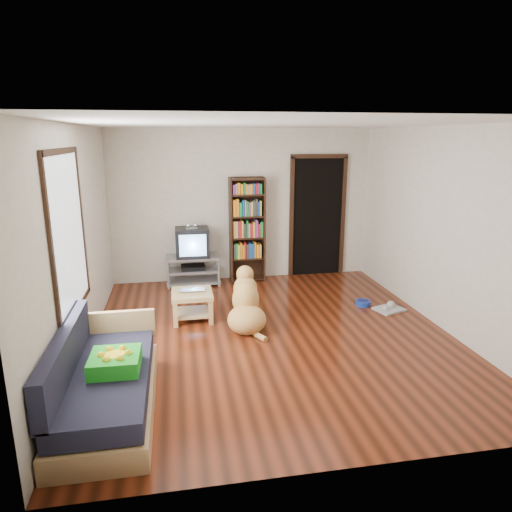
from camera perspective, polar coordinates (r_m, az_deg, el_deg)
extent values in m
plane|color=#612310|center=(5.94, 2.04, -9.73)|extent=(5.00, 5.00, 0.00)
plane|color=white|center=(5.41, 2.29, 16.20)|extent=(5.00, 5.00, 0.00)
plane|color=beige|center=(7.96, -1.68, 6.32)|extent=(4.50, 0.00, 4.50)
plane|color=beige|center=(3.23, 11.65, -6.59)|extent=(4.50, 0.00, 4.50)
plane|color=beige|center=(5.52, -21.32, 1.58)|extent=(0.00, 5.00, 5.00)
plane|color=beige|center=(6.39, 22.30, 3.16)|extent=(0.00, 5.00, 5.00)
cube|color=green|center=(4.40, -17.19, -12.53)|extent=(0.45, 0.45, 0.15)
imported|color=white|center=(6.28, -8.02, -4.43)|extent=(0.37, 0.25, 0.03)
cylinder|color=#163497|center=(7.06, 13.23, -5.74)|extent=(0.22, 0.22, 0.08)
cube|color=#A4A4A4|center=(6.98, 16.30, -6.41)|extent=(0.48, 0.43, 0.03)
cube|color=white|center=(5.00, -22.41, 2.54)|extent=(0.02, 1.30, 1.60)
cube|color=black|center=(4.91, -23.30, 11.94)|extent=(0.03, 1.42, 0.06)
cube|color=black|center=(5.22, -21.48, -6.29)|extent=(0.03, 1.42, 0.06)
cube|color=black|center=(4.33, -24.20, 0.63)|extent=(0.03, 0.06, 1.70)
cube|color=black|center=(5.67, -20.94, 4.01)|extent=(0.03, 0.06, 1.70)
cube|color=black|center=(8.29, 7.65, 4.78)|extent=(0.90, 0.02, 2.10)
cube|color=black|center=(8.14, 4.45, 4.69)|extent=(0.07, 0.05, 2.14)
cube|color=black|center=(8.43, 10.81, 4.82)|extent=(0.07, 0.05, 2.14)
cube|color=black|center=(8.16, 7.95, 12.26)|extent=(1.03, 0.05, 0.07)
cube|color=#99999E|center=(7.80, -7.92, -0.14)|extent=(0.90, 0.45, 0.04)
cube|color=#99999E|center=(7.86, -7.86, -1.76)|extent=(0.86, 0.42, 0.03)
cube|color=#99999E|center=(7.91, -7.81, -3.08)|extent=(0.90, 0.45, 0.04)
cylinder|color=#99999E|center=(7.66, -10.93, -2.32)|extent=(0.04, 0.04, 0.50)
cylinder|color=#99999E|center=(7.69, -4.66, -2.03)|extent=(0.04, 0.04, 0.50)
cylinder|color=#99999E|center=(8.05, -10.91, -1.50)|extent=(0.04, 0.04, 0.50)
cylinder|color=#99999E|center=(8.07, -4.94, -1.23)|extent=(0.04, 0.04, 0.50)
cube|color=black|center=(7.84, -7.87, -1.41)|extent=(0.40, 0.30, 0.07)
cube|color=black|center=(7.73, -7.98, 1.72)|extent=(0.55, 0.48, 0.48)
cube|color=black|center=(7.93, -8.04, 2.04)|extent=(0.40, 0.14, 0.36)
cube|color=#8CBFF2|center=(7.50, -7.90, 1.31)|extent=(0.44, 0.02, 0.36)
cube|color=silver|center=(7.63, -8.03, 3.47)|extent=(0.20, 0.07, 0.02)
sphere|color=silver|center=(7.62, -8.50, 3.78)|extent=(0.09, 0.09, 0.09)
sphere|color=silver|center=(7.63, -7.59, 3.82)|extent=(0.09, 0.09, 0.09)
cube|color=black|center=(7.84, -3.19, 3.21)|extent=(0.03, 0.30, 1.80)
cube|color=black|center=(7.93, 0.91, 3.36)|extent=(0.03, 0.30, 1.80)
cube|color=black|center=(8.01, -1.28, 3.48)|extent=(0.60, 0.02, 1.80)
cube|color=black|center=(8.09, -1.09, -2.76)|extent=(0.56, 0.28, 0.02)
cube|color=black|center=(7.99, -1.11, -0.23)|extent=(0.56, 0.28, 0.03)
cube|color=black|center=(7.90, -1.12, 2.36)|extent=(0.56, 0.28, 0.02)
cube|color=black|center=(7.83, -1.13, 5.01)|extent=(0.56, 0.28, 0.02)
cube|color=black|center=(7.78, -1.15, 7.70)|extent=(0.56, 0.28, 0.02)
cube|color=black|center=(7.75, -1.16, 9.60)|extent=(0.56, 0.28, 0.02)
cube|color=tan|center=(4.59, -17.86, -16.84)|extent=(0.80, 1.80, 0.22)
cube|color=#1E1E2D|center=(4.48, -18.08, -14.43)|extent=(0.74, 1.74, 0.18)
cube|color=#1E1E2D|center=(4.43, -22.81, -11.35)|extent=(0.12, 1.74, 0.40)
cube|color=tan|center=(5.18, -17.00, -8.19)|extent=(0.80, 0.06, 0.30)
cube|color=tan|center=(6.32, -8.02, -4.72)|extent=(0.55, 0.55, 0.06)
cube|color=tan|center=(6.42, -7.93, -7.00)|extent=(0.45, 0.45, 0.03)
cube|color=tan|center=(6.17, -10.05, -7.29)|extent=(0.06, 0.06, 0.34)
cube|color=tan|center=(6.19, -5.67, -7.08)|extent=(0.06, 0.06, 0.34)
cube|color=#D8B56F|center=(6.61, -10.08, -5.78)|extent=(0.06, 0.06, 0.34)
cube|color=tan|center=(6.62, -6.00, -5.59)|extent=(0.06, 0.06, 0.34)
ellipsoid|color=#C8814C|center=(5.98, -1.15, -7.95)|extent=(0.56, 0.59, 0.37)
ellipsoid|color=tan|center=(6.09, -1.28, -5.45)|extent=(0.40, 0.43, 0.49)
ellipsoid|color=#D5AF52|center=(6.15, -1.34, -4.08)|extent=(0.35, 0.32, 0.35)
ellipsoid|color=tan|center=(6.14, -1.39, -2.22)|extent=(0.25, 0.27, 0.22)
ellipsoid|color=tan|center=(6.27, -1.45, -2.12)|extent=(0.11, 0.20, 0.09)
sphere|color=black|center=(6.35, -1.50, -1.89)|extent=(0.04, 0.04, 0.04)
ellipsoid|color=tan|center=(6.10, -2.16, -2.44)|extent=(0.06, 0.08, 0.15)
ellipsoid|color=tan|center=(6.11, -0.57, -2.40)|extent=(0.06, 0.08, 0.15)
cylinder|color=tan|center=(6.33, -2.09, -6.21)|extent=(0.09, 0.13, 0.41)
cylinder|color=tan|center=(6.34, -0.67, -6.17)|extent=(0.09, 0.13, 0.41)
sphere|color=gold|center=(6.44, -2.10, -7.53)|extent=(0.10, 0.10, 0.10)
sphere|color=tan|center=(6.45, -0.70, -7.49)|extent=(0.10, 0.10, 0.10)
cylinder|color=tan|center=(5.84, 0.19, -9.87)|extent=(0.21, 0.35, 0.08)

